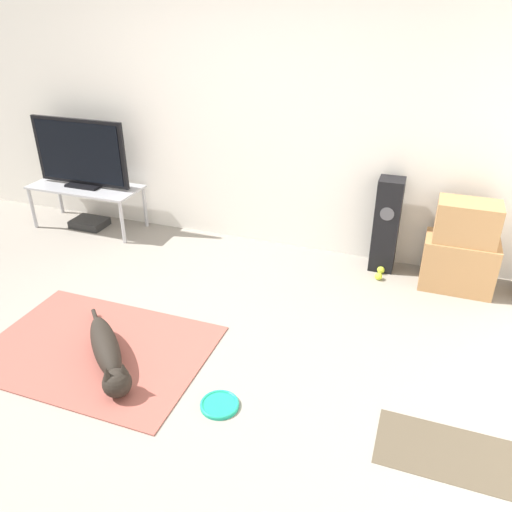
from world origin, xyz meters
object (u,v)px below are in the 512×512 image
(dog, at_px, (108,353))
(tv_stand, at_px, (86,191))
(tennis_ball_by_boxes, at_px, (378,276))
(tennis_ball_near_speaker, at_px, (381,270))
(frisbee, at_px, (220,404))
(cardboard_box_upper, at_px, (467,222))
(cardboard_box_lower, at_px, (458,264))
(floor_speaker, at_px, (386,225))
(game_console, at_px, (90,223))
(tv, at_px, (80,154))

(dog, xyz_separation_m, tv_stand, (-1.51, 1.88, 0.30))
(dog, height_order, tennis_ball_by_boxes, dog)
(tv_stand, bearing_deg, tennis_ball_near_speaker, 0.61)
(frisbee, bearing_deg, cardboard_box_upper, 55.82)
(dog, relative_size, cardboard_box_lower, 1.34)
(frisbee, relative_size, floor_speaker, 0.28)
(floor_speaker, bearing_deg, game_console, -177.37)
(game_console, bearing_deg, tv, 8.57)
(frisbee, bearing_deg, tennis_ball_by_boxes, 69.31)
(tv_stand, bearing_deg, tv, 90.00)
(dog, xyz_separation_m, tennis_ball_by_boxes, (1.55, 1.79, -0.08))
(frisbee, height_order, tennis_ball_near_speaker, tennis_ball_near_speaker)
(tennis_ball_by_boxes, bearing_deg, tv_stand, 178.30)
(cardboard_box_lower, xyz_separation_m, tennis_ball_near_speaker, (-0.62, 0.02, -0.19))
(tv, relative_size, game_console, 2.91)
(cardboard_box_upper, bearing_deg, floor_speaker, 167.35)
(cardboard_box_lower, xyz_separation_m, cardboard_box_upper, (-0.00, -0.02, 0.39))
(tv_stand, bearing_deg, dog, -51.21)
(dog, height_order, tennis_ball_near_speaker, dog)
(tv, bearing_deg, tennis_ball_by_boxes, -1.75)
(dog, height_order, cardboard_box_lower, cardboard_box_lower)
(cardboard_box_upper, height_order, tv, tv)
(tennis_ball_near_speaker, bearing_deg, tv_stand, -179.39)
(frisbee, bearing_deg, cardboard_box_lower, 56.01)
(cardboard_box_lower, bearing_deg, tennis_ball_by_boxes, -170.48)
(tv_stand, distance_m, tennis_ball_by_boxes, 3.09)
(floor_speaker, height_order, tv, tv)
(cardboard_box_upper, bearing_deg, frisbee, -124.18)
(frisbee, bearing_deg, floor_speaker, 71.57)
(cardboard_box_upper, distance_m, game_console, 3.76)
(cardboard_box_lower, distance_m, tennis_ball_by_boxes, 0.66)
(tennis_ball_by_boxes, xyz_separation_m, tennis_ball_near_speaker, (0.01, 0.12, 0.00))
(tv_stand, bearing_deg, game_console, -177.88)
(frisbee, bearing_deg, tennis_ball_near_speaker, 70.35)
(cardboard_box_upper, bearing_deg, tennis_ball_by_boxes, -171.83)
(floor_speaker, xyz_separation_m, game_console, (-3.08, -0.14, -0.39))
(frisbee, distance_m, cardboard_box_upper, 2.45)
(cardboard_box_upper, xyz_separation_m, tennis_ball_near_speaker, (-0.62, 0.03, -0.58))
(dog, distance_m, floor_speaker, 2.56)
(game_console, bearing_deg, frisbee, -39.49)
(tv, bearing_deg, dog, -51.25)
(frisbee, xyz_separation_m, tv_stand, (-2.36, 1.96, 0.40))
(frisbee, distance_m, cardboard_box_lower, 2.39)
(floor_speaker, distance_m, tennis_ball_by_boxes, 0.46)
(cardboard_box_upper, height_order, floor_speaker, floor_speaker)
(dog, xyz_separation_m, cardboard_box_lower, (2.18, 1.89, 0.11))
(dog, relative_size, tennis_ball_near_speaker, 11.85)
(cardboard_box_lower, xyz_separation_m, tv, (-3.69, -0.01, 0.58))
(cardboard_box_lower, height_order, tv, tv)
(tv, bearing_deg, game_console, -171.43)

